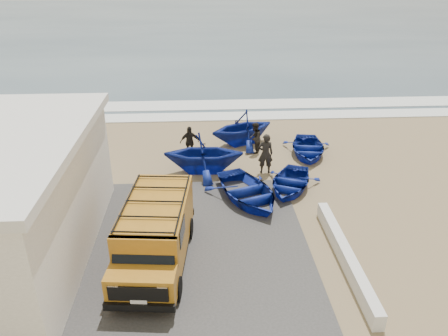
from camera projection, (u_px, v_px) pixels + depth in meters
name	position (u px, v px, depth m)	size (l,w,h in m)	color
ground	(194.00, 219.00, 16.93)	(160.00, 160.00, 0.00)	#8E7752
slab	(136.00, 251.00, 15.01)	(12.00, 10.00, 0.05)	#403D3B
ocean	(196.00, 24.00, 67.31)	(180.00, 88.00, 0.01)	#385166
surf_line	(195.00, 117.00, 27.71)	(180.00, 1.60, 0.06)	white
surf_wash	(195.00, 105.00, 29.97)	(180.00, 2.20, 0.04)	white
parapet	(345.00, 256.00, 14.37)	(0.35, 6.00, 0.55)	silver
van	(155.00, 231.00, 14.08)	(2.45, 5.23, 2.17)	#B4741B
boat_near_left	(247.00, 192.00, 18.05)	(2.84, 3.98, 0.82)	navy
boat_near_right	(290.00, 182.00, 18.94)	(2.35, 3.29, 0.68)	navy
boat_mid_left	(204.00, 153.00, 20.24)	(3.17, 3.67, 1.93)	navy
boat_mid_right	(308.00, 148.00, 22.30)	(2.49, 3.49, 0.72)	navy
boat_far_left	(242.00, 127.00, 23.39)	(3.09, 3.58, 1.89)	navy
fisherman_front	(265.00, 154.00, 20.17)	(0.71, 0.46, 1.94)	black
fisherman_middle	(255.00, 138.00, 22.37)	(0.79, 0.61, 1.62)	black
fisherman_back	(189.00, 142.00, 21.83)	(0.96, 0.40, 1.65)	black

